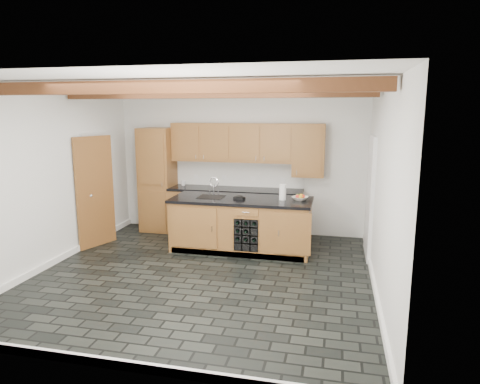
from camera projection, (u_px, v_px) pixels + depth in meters
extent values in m
plane|color=black|center=(203.00, 275.00, 6.46)|extent=(5.00, 5.00, 0.00)
plane|color=white|center=(240.00, 163.00, 8.60)|extent=(5.00, 0.00, 5.00)
plane|color=white|center=(51.00, 178.00, 6.74)|extent=(0.00, 5.00, 5.00)
plane|color=white|center=(382.00, 190.00, 5.66)|extent=(0.00, 5.00, 5.00)
plane|color=white|center=(200.00, 84.00, 5.94)|extent=(5.00, 5.00, 0.00)
cube|color=#5C3117|center=(167.00, 87.00, 4.81)|extent=(4.90, 0.15, 0.15)
cube|color=#5C3117|center=(212.00, 93.00, 6.53)|extent=(4.90, 0.15, 0.15)
cube|color=white|center=(58.00, 259.00, 6.99)|extent=(0.04, 5.00, 0.10)
cube|color=white|center=(374.00, 286.00, 5.91)|extent=(0.04, 5.00, 0.10)
cube|color=white|center=(124.00, 365.00, 4.08)|extent=(5.00, 0.04, 0.10)
cube|color=white|center=(98.00, 187.00, 8.05)|extent=(0.06, 0.94, 2.04)
cube|color=olive|center=(95.00, 192.00, 7.69)|extent=(0.31, 0.77, 2.00)
cube|color=white|center=(370.00, 197.00, 7.17)|extent=(0.06, 0.98, 2.04)
cube|color=black|center=(371.00, 198.00, 7.17)|extent=(0.02, 0.86, 1.96)
cube|color=olive|center=(158.00, 180.00, 8.73)|extent=(0.65, 0.60, 2.10)
cube|color=olive|center=(235.00, 213.00, 8.49)|extent=(2.60, 0.60, 0.88)
cube|color=black|center=(235.00, 190.00, 8.41)|extent=(2.64, 0.62, 0.05)
cube|color=white|center=(239.00, 174.00, 8.63)|extent=(2.60, 0.02, 0.52)
cube|color=olive|center=(232.00, 143.00, 8.38)|extent=(2.40, 0.35, 0.75)
cube|color=olive|center=(309.00, 150.00, 8.07)|extent=(0.60, 0.35, 1.00)
cube|color=olive|center=(241.00, 225.00, 7.56)|extent=(2.40, 0.90, 0.88)
cube|color=black|center=(241.00, 200.00, 7.47)|extent=(2.46, 0.96, 0.05)
cube|color=olive|center=(194.00, 228.00, 7.27)|extent=(0.80, 0.02, 0.70)
cube|color=olive|center=(292.00, 234.00, 6.90)|extent=(0.60, 0.02, 0.70)
cube|color=black|center=(248.00, 233.00, 7.23)|extent=(0.42, 0.30, 0.56)
cylinder|color=black|center=(247.00, 222.00, 7.15)|extent=(0.07, 0.26, 0.07)
cylinder|color=black|center=(239.00, 229.00, 7.21)|extent=(0.07, 0.26, 0.07)
cylinder|color=black|center=(239.00, 221.00, 7.18)|extent=(0.07, 0.26, 0.07)
cylinder|color=black|center=(255.00, 222.00, 7.12)|extent=(0.07, 0.26, 0.07)
cylinder|color=black|center=(247.00, 238.00, 7.21)|extent=(0.07, 0.26, 0.07)
cylinder|color=black|center=(255.00, 238.00, 7.18)|extent=(0.07, 0.26, 0.07)
cylinder|color=black|center=(239.00, 237.00, 7.24)|extent=(0.07, 0.26, 0.07)
cylinder|color=black|center=(247.00, 230.00, 7.18)|extent=(0.07, 0.26, 0.07)
cube|color=black|center=(211.00, 197.00, 7.59)|extent=(0.45, 0.40, 0.02)
cylinder|color=silver|center=(214.00, 190.00, 7.74)|extent=(0.02, 0.02, 0.20)
torus|color=silver|center=(214.00, 182.00, 7.72)|extent=(0.18, 0.02, 0.18)
cylinder|color=silver|center=(210.00, 193.00, 7.77)|extent=(0.02, 0.02, 0.08)
cylinder|color=silver|center=(218.00, 193.00, 7.74)|extent=(0.02, 0.02, 0.08)
cube|color=black|center=(239.00, 198.00, 7.39)|extent=(0.21, 0.16, 0.04)
cylinder|color=black|center=(239.00, 196.00, 7.39)|extent=(0.13, 0.13, 0.02)
imported|color=silver|center=(300.00, 198.00, 7.31)|extent=(0.35, 0.35, 0.06)
sphere|color=#B72C18|center=(303.00, 196.00, 7.30)|extent=(0.07, 0.07, 0.07)
sphere|color=yellow|center=(301.00, 196.00, 7.35)|extent=(0.07, 0.07, 0.07)
sphere|color=#589729|center=(298.00, 196.00, 7.34)|extent=(0.07, 0.07, 0.07)
sphere|color=red|center=(297.00, 197.00, 7.29)|extent=(0.07, 0.07, 0.07)
sphere|color=gold|center=(301.00, 197.00, 7.26)|extent=(0.07, 0.07, 0.07)
cylinder|color=white|center=(283.00, 192.00, 7.32)|extent=(0.12, 0.12, 0.27)
imported|color=white|center=(183.00, 183.00, 8.75)|extent=(0.14, 0.14, 0.11)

